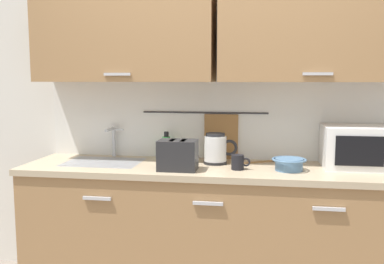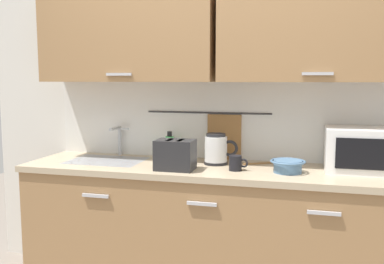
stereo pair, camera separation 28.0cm
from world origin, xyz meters
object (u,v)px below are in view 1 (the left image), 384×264
(microwave, at_px, (359,147))
(dish_soap_bottle, at_px, (166,147))
(electric_kettle, at_px, (216,149))
(mug_near_sink, at_px, (171,156))
(mixing_bowl, at_px, (289,163))
(toaster, at_px, (178,155))
(mug_by_kettle, at_px, (238,162))
(wooden_spoon, at_px, (265,161))

(microwave, height_order, dish_soap_bottle, microwave)
(electric_kettle, xyz_separation_m, mug_near_sink, (-0.31, -0.01, -0.05))
(microwave, xyz_separation_m, mug_near_sink, (-1.23, -0.03, -0.09))
(mixing_bowl, distance_m, toaster, 0.70)
(dish_soap_bottle, distance_m, mug_by_kettle, 0.60)
(microwave, height_order, electric_kettle, microwave)
(mug_by_kettle, bearing_deg, mixing_bowl, 4.32)
(toaster, distance_m, mug_by_kettle, 0.38)
(mixing_bowl, bearing_deg, wooden_spoon, 120.34)
(mug_near_sink, relative_size, wooden_spoon, 0.47)
(microwave, bearing_deg, mug_near_sink, -178.59)
(electric_kettle, bearing_deg, mug_near_sink, -177.76)
(microwave, xyz_separation_m, dish_soap_bottle, (-1.29, 0.10, -0.05))
(microwave, height_order, mug_by_kettle, microwave)
(toaster, xyz_separation_m, wooden_spoon, (0.54, 0.34, -0.09))
(microwave, relative_size, toaster, 1.80)
(mug_by_kettle, bearing_deg, electric_kettle, 132.71)
(mug_by_kettle, bearing_deg, dish_soap_bottle, 151.20)
(mug_near_sink, distance_m, wooden_spoon, 0.65)
(microwave, height_order, mug_near_sink, microwave)
(mixing_bowl, xyz_separation_m, toaster, (-0.69, -0.10, 0.05))
(wooden_spoon, bearing_deg, mug_near_sink, -169.65)
(mug_near_sink, bearing_deg, toaster, -68.55)
(dish_soap_bottle, bearing_deg, wooden_spoon, -1.33)
(mug_near_sink, bearing_deg, electric_kettle, 2.24)
(mug_near_sink, distance_m, mug_by_kettle, 0.49)
(dish_soap_bottle, xyz_separation_m, wooden_spoon, (0.70, -0.02, -0.08))
(electric_kettle, bearing_deg, mug_by_kettle, -47.29)
(mixing_bowl, distance_m, wooden_spoon, 0.29)
(dish_soap_bottle, relative_size, mug_by_kettle, 1.63)
(dish_soap_bottle, xyz_separation_m, toaster, (0.15, -0.36, 0.01))
(mixing_bowl, relative_size, toaster, 0.84)
(mug_near_sink, bearing_deg, wooden_spoon, 10.35)
(dish_soap_bottle, distance_m, wooden_spoon, 0.70)
(toaster, distance_m, wooden_spoon, 0.65)
(wooden_spoon, bearing_deg, electric_kettle, -162.38)
(microwave, bearing_deg, mixing_bowl, -160.01)
(mixing_bowl, bearing_deg, electric_kettle, 162.84)
(microwave, relative_size, dish_soap_bottle, 2.35)
(microwave, bearing_deg, dish_soap_bottle, 175.52)
(mug_near_sink, bearing_deg, dish_soap_bottle, 115.42)
(electric_kettle, distance_m, mug_near_sink, 0.31)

